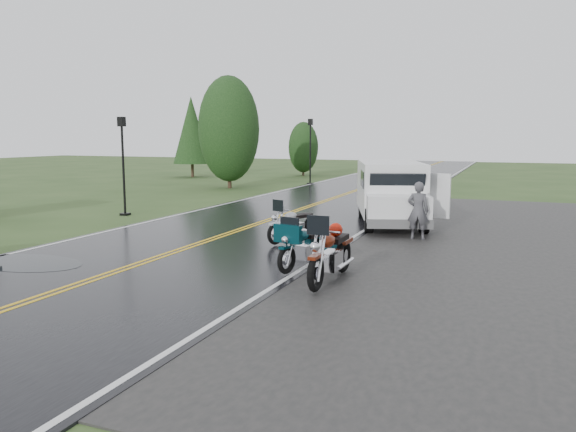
{
  "coord_description": "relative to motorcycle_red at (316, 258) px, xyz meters",
  "views": [
    {
      "loc": [
        8.2,
        -11.38,
        3.05
      ],
      "look_at": [
        2.8,
        2.0,
        1.0
      ],
      "focal_mm": 35.0,
      "sensor_mm": 36.0,
      "label": 1
    }
  ],
  "objects": [
    {
      "name": "ground",
      "position": [
        -4.75,
        1.39,
        -0.73
      ],
      "size": [
        120.0,
        120.0,
        0.0
      ],
      "primitive_type": "plane",
      "color": "#2D471E",
      "rests_on": "ground"
    },
    {
      "name": "road",
      "position": [
        -4.75,
        11.39,
        -0.71
      ],
      "size": [
        8.0,
        100.0,
        0.04
      ],
      "primitive_type": "cube",
      "color": "black",
      "rests_on": "ground"
    },
    {
      "name": "motorcycle_red",
      "position": [
        0.0,
        0.0,
        0.0
      ],
      "size": [
        0.93,
        2.49,
        1.46
      ],
      "primitive_type": null,
      "rotation": [
        0.0,
        0.0,
        -0.01
      ],
      "color": "#551909",
      "rests_on": "ground"
    },
    {
      "name": "motorcycle_teal",
      "position": [
        -1.06,
        1.13,
        -0.1
      ],
      "size": [
        1.22,
        2.25,
        1.26
      ],
      "primitive_type": null,
      "rotation": [
        0.0,
        0.0,
        -0.22
      ],
      "color": "#042B32",
      "rests_on": "ground"
    },
    {
      "name": "motorcycle_silver",
      "position": [
        -2.61,
        4.12,
        -0.11
      ],
      "size": [
        1.47,
        2.23,
        1.24
      ],
      "primitive_type": null,
      "rotation": [
        0.0,
        0.0,
        -0.37
      ],
      "color": "#ABB0B3",
      "rests_on": "ground"
    },
    {
      "name": "van_white",
      "position": [
        -0.73,
        7.22,
        0.38
      ],
      "size": [
        3.75,
        6.03,
        2.22
      ],
      "primitive_type": null,
      "rotation": [
        0.0,
        0.0,
        0.31
      ],
      "color": "white",
      "rests_on": "ground"
    },
    {
      "name": "person_at_van",
      "position": [
        0.89,
        6.62,
        0.13
      ],
      "size": [
        0.64,
        0.44,
        1.72
      ],
      "primitive_type": "imported",
      "rotation": [
        0.0,
        0.0,
        3.18
      ],
      "color": "#4B4A4F",
      "rests_on": "ground"
    },
    {
      "name": "lamp_post_near_left",
      "position": [
        -10.54,
        7.71,
        1.19
      ],
      "size": [
        0.33,
        0.33,
        3.84
      ],
      "primitive_type": null,
      "color": "black",
      "rests_on": "ground"
    },
    {
      "name": "lamp_post_far_left",
      "position": [
        -8.67,
        23.86,
        1.37
      ],
      "size": [
        0.36,
        0.36,
        4.2
      ],
      "primitive_type": null,
      "color": "black",
      "rests_on": "ground"
    },
    {
      "name": "tree_left_mid",
      "position": [
        -12.22,
        19.58,
        2.08
      ],
      "size": [
        3.6,
        3.6,
        5.62
      ],
      "primitive_type": null,
      "color": "#1E3D19",
      "rests_on": "ground"
    },
    {
      "name": "tree_left_far",
      "position": [
        -11.91,
        31.3,
        1.05
      ],
      "size": [
        2.32,
        2.32,
        3.57
      ],
      "primitive_type": null,
      "color": "#1E3D19",
      "rests_on": "ground"
    },
    {
      "name": "pine_left_far",
      "position": [
        -19.13,
        26.68,
        2.2
      ],
      "size": [
        2.82,
        2.82,
        5.87
      ],
      "primitive_type": null,
      "color": "#1E3D19",
      "rests_on": "ground"
    }
  ]
}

